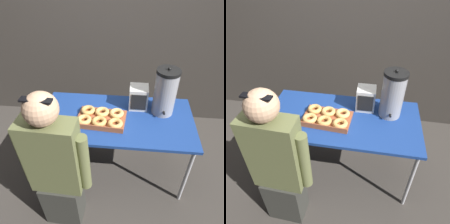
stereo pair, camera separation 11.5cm
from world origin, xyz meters
TOP-DOWN VIEW (x-y plane):
  - ground_plane at (0.00, 0.00)m, footprint 12.00×12.00m
  - back_wall at (0.00, 1.02)m, footprint 6.00×0.11m
  - folding_table at (0.00, 0.00)m, footprint 1.37×0.69m
  - donut_box at (-0.13, -0.04)m, footprint 0.44×0.32m
  - coffee_urn at (0.41, 0.12)m, footprint 0.20×0.23m
  - cell_phone at (-0.52, -0.12)m, footprint 0.11×0.17m
  - space_heater at (0.19, 0.18)m, footprint 0.17×0.17m
  - person_seated at (-0.40, -0.54)m, footprint 0.52×0.22m

SIDE VIEW (x-z plane):
  - ground_plane at x=0.00m, z-range 0.00..0.00m
  - person_seated at x=-0.40m, z-range -0.02..1.31m
  - folding_table at x=0.00m, z-range 0.31..1.04m
  - cell_phone at x=-0.52m, z-range 0.73..0.74m
  - donut_box at x=-0.13m, z-range 0.72..0.78m
  - space_heater at x=0.19m, z-range 0.73..0.94m
  - coffee_urn at x=0.41m, z-range 0.71..1.17m
  - back_wall at x=0.00m, z-range 0.00..2.54m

